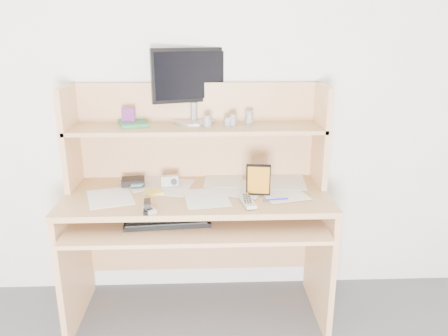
{
  "coord_description": "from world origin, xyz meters",
  "views": [
    {
      "loc": [
        0.06,
        -0.71,
        1.57
      ],
      "look_at": [
        0.14,
        1.43,
        0.9
      ],
      "focal_mm": 35.0,
      "sensor_mm": 36.0,
      "label": 1
    }
  ],
  "objects_px": {
    "desk": "(198,197)",
    "game_case": "(258,180)",
    "monitor": "(193,83)",
    "keyboard": "(168,221)",
    "tv_remote": "(247,201)"
  },
  "relations": [
    {
      "from": "tv_remote",
      "to": "game_case",
      "type": "relative_size",
      "value": 1.03
    },
    {
      "from": "desk",
      "to": "game_case",
      "type": "relative_size",
      "value": 7.96
    },
    {
      "from": "keyboard",
      "to": "game_case",
      "type": "xyz_separation_m",
      "value": [
        0.46,
        0.1,
        0.18
      ]
    },
    {
      "from": "game_case",
      "to": "monitor",
      "type": "xyz_separation_m",
      "value": [
        -0.33,
        0.34,
        0.46
      ]
    },
    {
      "from": "keyboard",
      "to": "tv_remote",
      "type": "xyz_separation_m",
      "value": [
        0.4,
        0.0,
        0.1
      ]
    },
    {
      "from": "tv_remote",
      "to": "game_case",
      "type": "bearing_deg",
      "value": 44.75
    },
    {
      "from": "keyboard",
      "to": "monitor",
      "type": "xyz_separation_m",
      "value": [
        0.13,
        0.44,
        0.63
      ]
    },
    {
      "from": "keyboard",
      "to": "game_case",
      "type": "distance_m",
      "value": 0.51
    },
    {
      "from": "game_case",
      "to": "keyboard",
      "type": "bearing_deg",
      "value": -161.05
    },
    {
      "from": "tv_remote",
      "to": "monitor",
      "type": "height_order",
      "value": "monitor"
    },
    {
      "from": "monitor",
      "to": "desk",
      "type": "bearing_deg",
      "value": -105.28
    },
    {
      "from": "desk",
      "to": "keyboard",
      "type": "bearing_deg",
      "value": -120.36
    },
    {
      "from": "keyboard",
      "to": "tv_remote",
      "type": "relative_size",
      "value": 2.41
    },
    {
      "from": "tv_remote",
      "to": "monitor",
      "type": "distance_m",
      "value": 0.74
    },
    {
      "from": "monitor",
      "to": "keyboard",
      "type": "bearing_deg",
      "value": -126.65
    }
  ]
}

